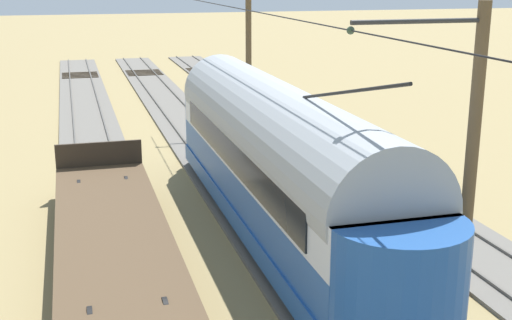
% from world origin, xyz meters
% --- Properties ---
extents(ground_plane, '(220.00, 220.00, 0.00)m').
position_xyz_m(ground_plane, '(0.00, 0.00, 0.00)').
color(ground_plane, '#937F51').
extents(track_streetcar_siding, '(2.80, 80.00, 0.18)m').
position_xyz_m(track_streetcar_siding, '(-4.58, -0.31, 0.05)').
color(track_streetcar_siding, '#666059').
rests_on(track_streetcar_siding, ground).
extents(track_adjacent_siding, '(2.80, 80.00, 0.18)m').
position_xyz_m(track_adjacent_siding, '(0.00, -0.31, 0.05)').
color(track_adjacent_siding, '#666059').
rests_on(track_adjacent_siding, ground).
extents(track_third_siding, '(2.80, 80.00, 0.18)m').
position_xyz_m(track_third_siding, '(4.58, -0.31, 0.05)').
color(track_third_siding, '#666059').
rests_on(track_third_siding, ground).
extents(vintage_streetcar, '(2.65, 16.94, 5.27)m').
position_xyz_m(vintage_streetcar, '(-0.00, 2.18, 2.26)').
color(vintage_streetcar, '#1E4C93').
rests_on(vintage_streetcar, ground).
extents(flatcar_adjacent, '(2.80, 12.25, 1.60)m').
position_xyz_m(flatcar_adjacent, '(4.58, 2.90, 0.86)').
color(flatcar_adjacent, brown).
rests_on(flatcar_adjacent, ground).
extents(catenary_pole_foreground, '(3.17, 0.28, 6.63)m').
position_xyz_m(catenary_pole_foreground, '(-2.85, -11.83, 3.49)').
color(catenary_pole_foreground, brown).
rests_on(catenary_pole_foreground, ground).
extents(catenary_pole_mid_near, '(3.17, 0.28, 6.63)m').
position_xyz_m(catenary_pole_mid_near, '(-2.85, 6.98, 3.49)').
color(catenary_pole_mid_near, brown).
rests_on(catenary_pole_mid_near, ground).
extents(switch_stand, '(0.50, 0.30, 1.24)m').
position_xyz_m(switch_stand, '(-5.89, -10.46, 0.70)').
color(switch_stand, black).
rests_on(switch_stand, ground).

